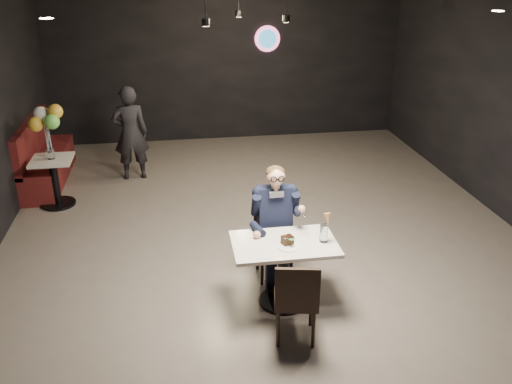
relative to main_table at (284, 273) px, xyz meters
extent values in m
plane|color=#6F655D|center=(0.06, 1.44, -0.38)|extent=(9.00, 9.00, 0.00)
cube|color=black|center=(0.06, 3.44, 2.51)|extent=(1.40, 1.20, 0.36)
cube|color=white|center=(0.00, 0.00, 0.00)|extent=(1.10, 0.70, 0.75)
cube|color=black|center=(0.00, 0.55, 0.09)|extent=(0.42, 0.46, 0.92)
cube|color=black|center=(0.00, -0.58, 0.09)|extent=(0.50, 0.53, 0.92)
cube|color=black|center=(0.00, 0.55, 0.34)|extent=(0.60, 0.80, 1.44)
cylinder|color=white|center=(0.02, -0.11, 0.38)|extent=(0.22, 0.22, 0.01)
cube|color=black|center=(0.02, -0.05, 0.43)|extent=(0.14, 0.12, 0.08)
ellipsoid|color=#2A823C|center=(0.05, -0.11, 0.47)|extent=(0.06, 0.04, 0.01)
cylinder|color=silver|center=(0.41, -0.04, 0.47)|extent=(0.09, 0.09, 0.19)
cone|color=tan|center=(0.45, -0.04, 0.63)|extent=(0.09, 0.09, 0.14)
cube|color=#470F14|center=(-3.19, 4.03, 0.15)|extent=(0.53, 2.12, 1.06)
cube|color=white|center=(-2.89, 3.03, -0.01)|extent=(0.59, 0.59, 0.74)
cylinder|color=silver|center=(-2.89, 3.03, 0.46)|extent=(0.11, 0.11, 0.16)
cube|color=gold|center=(-2.89, 3.03, 0.85)|extent=(0.40, 0.40, 0.65)
imported|color=black|center=(-1.79, 3.97, 0.42)|extent=(0.61, 0.42, 1.59)
camera|label=1|loc=(-1.07, -4.88, 3.15)|focal=38.00mm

